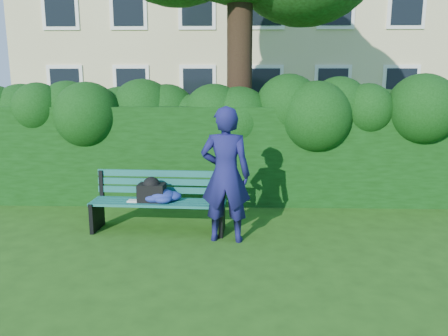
{
  "coord_description": "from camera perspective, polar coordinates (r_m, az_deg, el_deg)",
  "views": [
    {
      "loc": [
        0.18,
        -5.9,
        2.26
      ],
      "look_at": [
        0.0,
        0.6,
        0.95
      ],
      "focal_mm": 35.0,
      "sensor_mm": 36.0,
      "label": 1
    }
  ],
  "objects": [
    {
      "name": "ground",
      "position": [
        6.32,
        -0.15,
        -9.55
      ],
      "size": [
        80.0,
        80.0,
        0.0
      ],
      "primitive_type": "plane",
      "color": "#234A13",
      "rests_on": "ground"
    },
    {
      "name": "man_reading",
      "position": [
        6.1,
        0.21,
        -0.9
      ],
      "size": [
        0.74,
        0.52,
        1.92
      ],
      "primitive_type": "imported",
      "rotation": [
        0.0,
        0.0,
        3.05
      ],
      "color": "#16164F",
      "rests_on": "ground"
    },
    {
      "name": "park_bench",
      "position": [
        6.7,
        -8.58,
        -3.91
      ],
      "size": [
        2.06,
        0.67,
        0.89
      ],
      "rotation": [
        0.0,
        0.0,
        -0.06
      ],
      "color": "#0F4C45",
      "rests_on": "ground"
    },
    {
      "name": "hedge",
      "position": [
        8.22,
        0.31,
        1.86
      ],
      "size": [
        10.0,
        1.0,
        1.8
      ],
      "color": "black",
      "rests_on": "ground"
    }
  ]
}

